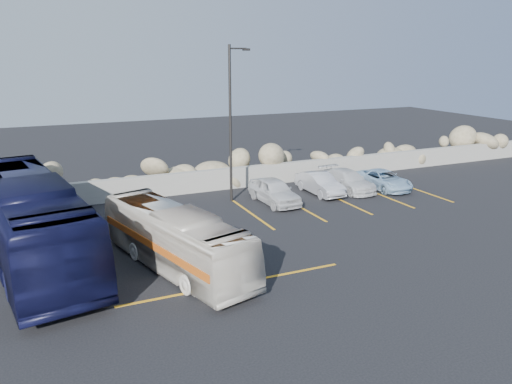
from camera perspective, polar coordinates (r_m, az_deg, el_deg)
name	(u,v)px	position (r m, az deg, el deg)	size (l,w,h in m)	color
ground	(264,281)	(17.40, 0.95, -10.13)	(90.00, 90.00, 0.00)	black
seawall	(173,184)	(27.91, -9.51, 0.89)	(60.00, 0.40, 1.20)	gray
riprap_pile	(167,167)	(28.88, -10.18, 2.78)	(54.00, 2.80, 2.60)	#8D7F5C
parking_lines	(303,217)	(23.99, 5.40, -2.86)	(18.16, 9.36, 0.01)	orange
lamppost	(231,120)	(25.64, -2.84, 8.22)	(1.14, 0.18, 8.00)	#292725
vintage_bus	(175,238)	(18.26, -9.28, -5.26)	(1.88, 8.02, 2.23)	silver
tour_coach	(30,219)	(20.29, -24.45, -2.87)	(2.72, 11.61, 3.23)	black
car_a	(274,191)	(25.98, 2.10, 0.12)	(1.54, 3.82, 1.30)	silver
car_b	(320,183)	(27.94, 7.30, 0.97)	(1.25, 3.58, 1.18)	silver
car_c	(347,180)	(28.92, 10.41, 1.31)	(1.62, 3.98, 1.15)	silver
car_d	(383,180)	(29.72, 14.33, 1.37)	(1.77, 3.84, 1.07)	#9BBFDC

